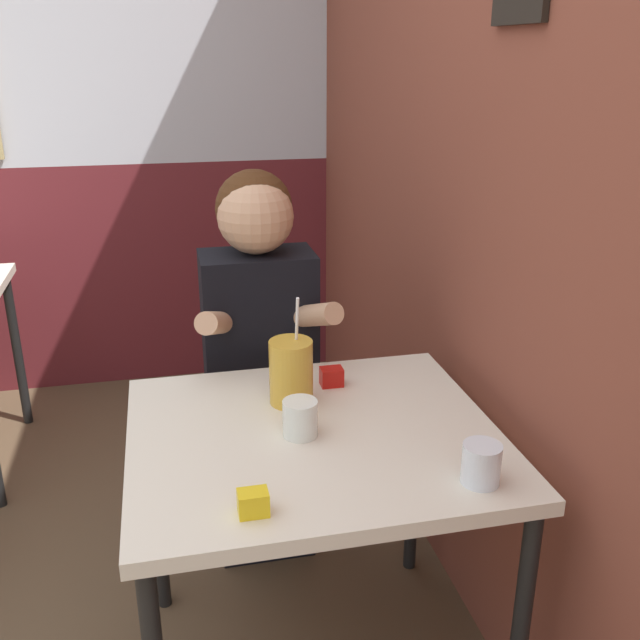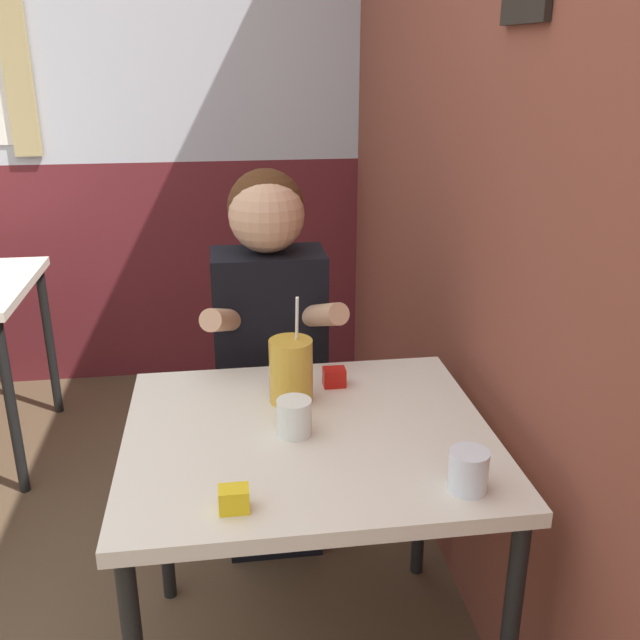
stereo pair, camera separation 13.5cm
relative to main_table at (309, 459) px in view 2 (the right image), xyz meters
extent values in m
cube|color=brown|center=(0.53, 0.85, 0.68)|extent=(0.06, 4.36, 2.70)
cube|color=maroon|center=(-0.92, 2.05, -0.12)|extent=(5.85, 0.06, 1.10)
cube|color=tan|center=(-1.04, 2.00, 0.88)|extent=(0.12, 0.02, 0.81)
cube|color=beige|center=(0.00, 0.00, 0.06)|extent=(0.87, 0.77, 0.04)
cylinder|color=black|center=(-0.40, 0.35, -0.31)|extent=(0.04, 0.04, 0.71)
cylinder|color=black|center=(0.40, 0.35, -0.31)|extent=(0.04, 0.04, 0.71)
cylinder|color=black|center=(-0.98, 1.00, -0.31)|extent=(0.04, 0.04, 0.71)
cylinder|color=black|center=(-0.98, 1.66, -0.31)|extent=(0.04, 0.04, 0.71)
cube|color=black|center=(-0.05, 0.56, -0.43)|extent=(0.31, 0.20, 0.48)
cube|color=black|center=(-0.05, 0.56, 0.09)|extent=(0.34, 0.20, 0.56)
sphere|color=#472814|center=(-0.05, 0.59, 0.50)|extent=(0.23, 0.23, 0.23)
sphere|color=tan|center=(-0.05, 0.56, 0.48)|extent=(0.22, 0.22, 0.22)
cylinder|color=tan|center=(-0.19, 0.42, 0.21)|extent=(0.14, 0.27, 0.15)
cylinder|color=tan|center=(0.09, 0.42, 0.21)|extent=(0.14, 0.27, 0.15)
cylinder|color=gold|center=(-0.02, 0.16, 0.16)|extent=(0.11, 0.11, 0.17)
cylinder|color=white|center=(-0.01, 0.16, 0.30)|extent=(0.01, 0.04, 0.14)
cylinder|color=silver|center=(0.30, -0.28, 0.12)|extent=(0.08, 0.08, 0.09)
cylinder|color=silver|center=(-0.03, -0.01, 0.12)|extent=(0.08, 0.08, 0.09)
cube|color=#B7140F|center=(0.10, 0.24, 0.10)|extent=(0.06, 0.04, 0.05)
cube|color=yellow|center=(-0.18, -0.29, 0.10)|extent=(0.06, 0.04, 0.05)
camera|label=1|loc=(-0.31, -1.46, 0.92)|focal=40.00mm
camera|label=2|loc=(-0.18, -1.48, 0.92)|focal=40.00mm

